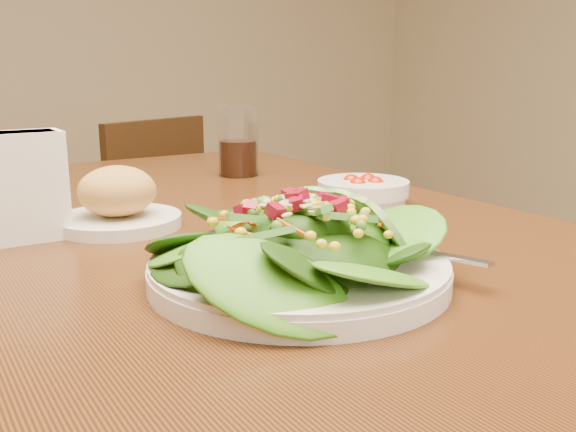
# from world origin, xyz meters

# --- Properties ---
(dining_table) EXTENTS (0.90, 1.40, 0.75)m
(dining_table) POSITION_xyz_m (0.00, 0.00, 0.65)
(dining_table) COLOR #512C10
(dining_table) RESTS_ON ground_plane
(chair_far) EXTENTS (0.48, 0.48, 0.81)m
(chair_far) POSITION_xyz_m (0.26, 1.10, 0.43)
(chair_far) COLOR black
(chair_far) RESTS_ON ground_plane
(salad_plate) EXTENTS (0.30, 0.30, 0.09)m
(salad_plate) POSITION_xyz_m (0.01, -0.22, 0.78)
(salad_plate) COLOR white
(salad_plate) RESTS_ON dining_table
(bread_plate) EXTENTS (0.16, 0.16, 0.08)m
(bread_plate) POSITION_xyz_m (-0.09, 0.09, 0.78)
(bread_plate) COLOR white
(bread_plate) RESTS_ON dining_table
(tomato_bowl) EXTENTS (0.14, 0.14, 0.05)m
(tomato_bowl) POSITION_xyz_m (0.27, 0.02, 0.77)
(tomato_bowl) COLOR white
(tomato_bowl) RESTS_ON dining_table
(drinking_glass) EXTENTS (0.08, 0.08, 0.14)m
(drinking_glass) POSITION_xyz_m (0.24, 0.37, 0.81)
(drinking_glass) COLOR silver
(drinking_glass) RESTS_ON dining_table
(napkin_holder) EXTENTS (0.10, 0.06, 0.13)m
(napkin_holder) POSITION_xyz_m (-0.20, 0.09, 0.82)
(napkin_holder) COLOR white
(napkin_holder) RESTS_ON dining_table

